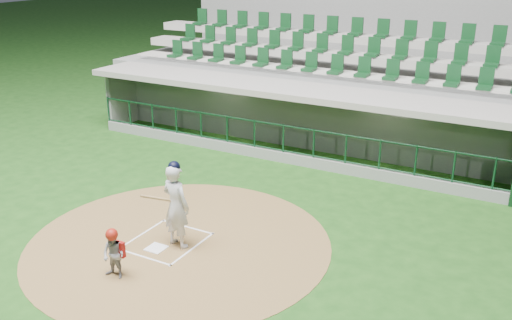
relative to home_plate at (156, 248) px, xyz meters
The scene contains 8 objects.
ground 0.70m from the home_plate, 90.00° to the left, with size 120.00×120.00×0.00m, color #194413.
dirt_circle 0.58m from the home_plate, 59.04° to the left, with size 7.20×7.20×0.01m, color brown.
home_plate is the anchor object (origin of this frame).
batter_box_chalk 0.40m from the home_plate, 90.00° to the left, with size 1.55×1.80×0.01m.
dugout_structure 8.58m from the home_plate, 89.88° to the left, with size 16.40×3.70×3.00m.
seating_deck 11.69m from the home_plate, 90.00° to the left, with size 17.00×6.72×5.15m.
batter 1.16m from the home_plate, 48.09° to the left, with size 0.94×0.94×2.11m.
catcher 1.49m from the home_plate, 89.24° to the right, with size 0.52×0.41×1.14m.
Camera 1 is at (7.72, -9.85, 6.54)m, focal length 40.00 mm.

